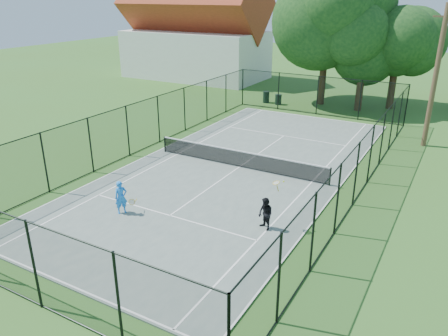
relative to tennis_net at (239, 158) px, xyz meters
The scene contains 13 objects.
ground 0.58m from the tennis_net, ahead, with size 120.00×120.00×0.00m, color #376121.
tennis_court 0.55m from the tennis_net, ahead, with size 11.00×24.00×0.06m, color slate.
tennis_net is the anchor object (origin of this frame).
fence 0.92m from the tennis_net, ahead, with size 13.10×26.10×3.00m.
tree_near_left 17.61m from the tennis_net, 92.67° to the left, with size 8.24×8.24×10.75m.
tree_near_mid 16.61m from the tennis_net, 80.95° to the left, with size 5.88×5.88×7.69m.
tree_near_right 18.84m from the tennis_net, 75.30° to the left, with size 5.47×5.47×7.55m.
building 28.14m from the tennis_net, 127.69° to the left, with size 15.30×8.15×11.87m.
trash_bin_left 15.50m from the tennis_net, 109.03° to the left, with size 0.58×0.58×0.99m.
trash_bin_right 15.05m from the tennis_net, 104.89° to the left, with size 0.58×0.58×0.86m.
utility_pole 12.77m from the tennis_net, 47.41° to the left, with size 1.40×0.30×8.40m.
player_blue 7.44m from the tennis_net, 105.19° to the right, with size 0.88×0.64×1.46m.
player_black 6.76m from the tennis_net, 53.67° to the right, with size 0.91×1.01×2.02m.
Camera 1 is at (10.12, -19.62, 8.90)m, focal length 35.00 mm.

